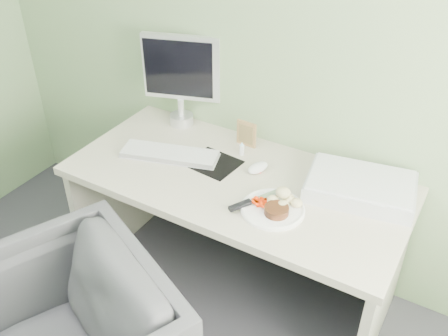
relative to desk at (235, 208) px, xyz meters
The scene contains 14 objects.
wall_back 0.89m from the desk, 90.00° to the left, with size 3.50×3.50×0.00m, color gray.
desk is the anchor object (origin of this frame).
plate 0.34m from the desk, 27.30° to the right, with size 0.28×0.28×0.01m, color white.
steak 0.39m from the desk, 29.04° to the right, with size 0.10×0.10×0.03m, color black.
potato_pile 0.38m from the desk, 15.97° to the right, with size 0.12×0.09×0.07m, color #A79051.
carrot_heap 0.33m from the desk, 34.26° to the right, with size 0.06×0.05×0.04m, color #FE3205.
steak_knife 0.31m from the desk, 46.54° to the right, with size 0.15×0.25×0.02m.
mousepad 0.24m from the desk, 162.71° to the left, with size 0.23×0.20×0.00m, color black.
keyboard 0.42m from the desk, behind, with size 0.48×0.14×0.02m, color white.
computer_mouse 0.23m from the desk, 56.09° to the left, with size 0.06×0.12×0.04m, color white.
photo_frame 0.39m from the desk, 108.74° to the left, with size 0.11×0.01×0.14m, color #A4814C.
eyedrop_bottle 0.30m from the desk, 110.81° to the left, with size 0.02×0.02×0.07m.
scanner 0.61m from the desk, 17.46° to the left, with size 0.47×0.31×0.07m, color #B1B4B9.
monitor 0.75m from the desk, 148.33° to the left, with size 0.40×0.17×0.50m.
Camera 1 is at (0.91, -0.04, 2.09)m, focal length 40.00 mm.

